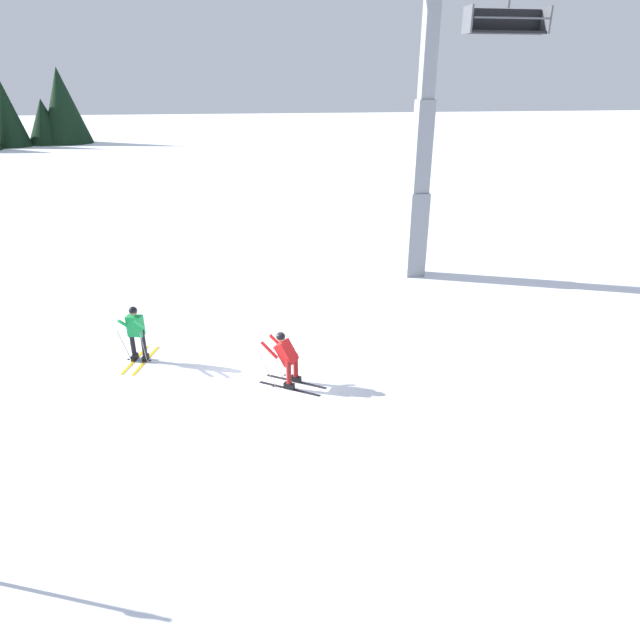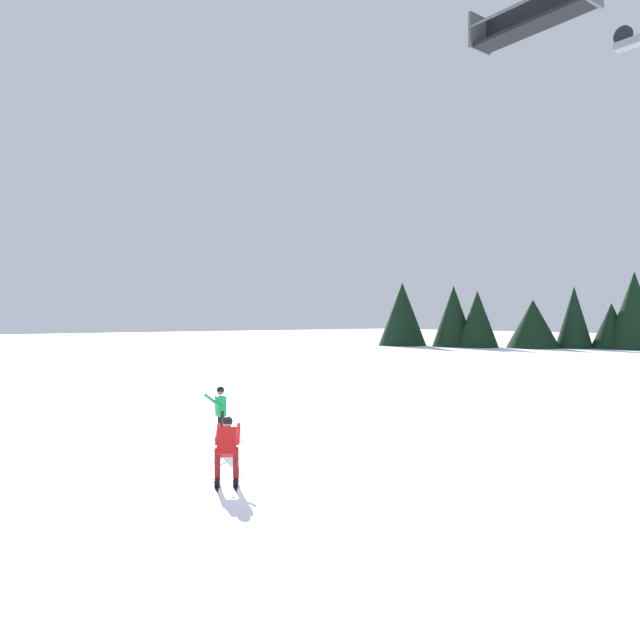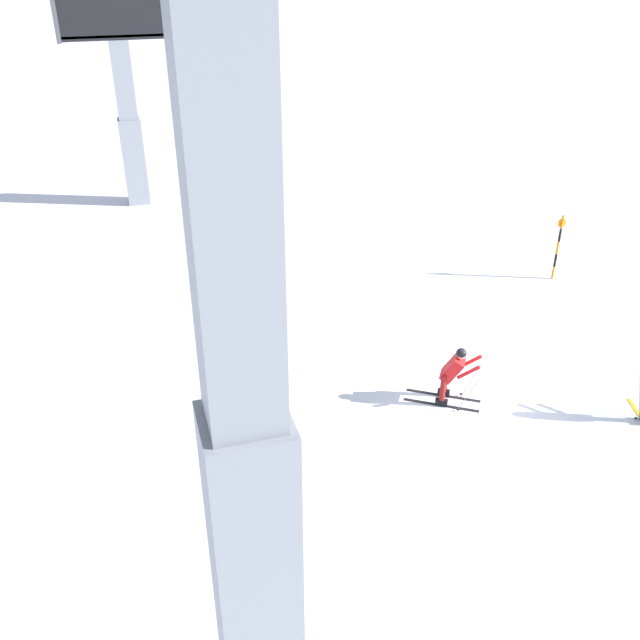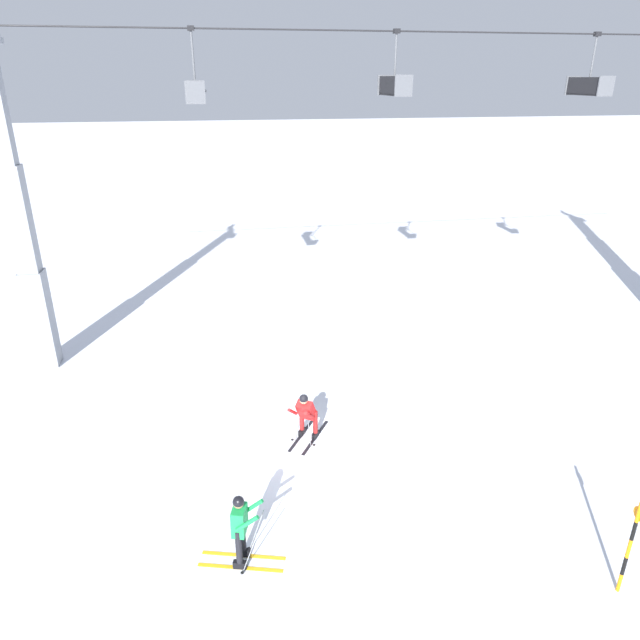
{
  "view_description": "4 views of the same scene",
  "coord_description": "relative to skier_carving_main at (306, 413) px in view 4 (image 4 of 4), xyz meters",
  "views": [
    {
      "loc": [
        12.97,
        -0.36,
        7.36
      ],
      "look_at": [
        1.02,
        1.55,
        2.01
      ],
      "focal_mm": 30.46,
      "sensor_mm": 36.0,
      "label": 1
    },
    {
      "loc": [
        7.06,
        12.66,
        3.7
      ],
      "look_at": [
        0.54,
        4.14,
        3.65
      ],
      "focal_mm": 34.05,
      "sensor_mm": 36.0,
      "label": 2
    },
    {
      "loc": [
        -11.21,
        7.4,
        9.57
      ],
      "look_at": [
        0.55,
        3.91,
        2.7
      ],
      "focal_mm": 38.63,
      "sensor_mm": 36.0,
      "label": 3
    },
    {
      "loc": [
        -1.52,
        -12.28,
        9.17
      ],
      "look_at": [
        1.48,
        3.8,
        2.22
      ],
      "focal_mm": 32.1,
      "sensor_mm": 36.0,
      "label": 4
    }
  ],
  "objects": [
    {
      "name": "ground_plane",
      "position": [
        -0.53,
        -0.74,
        -0.85
      ],
      "size": [
        260.0,
        260.0,
        0.0
      ],
      "primitive_type": "plane",
      "color": "white"
    },
    {
      "name": "skier_carving_main",
      "position": [
        0.0,
        0.0,
        0.0
      ],
      "size": [
        1.4,
        1.74,
        1.62
      ],
      "color": "black",
      "rests_on": "ground_plane"
    },
    {
      "name": "lift_tower_near",
      "position": [
        -8.05,
        6.09,
        3.61
      ],
      "size": [
        0.75,
        2.99,
        10.66
      ],
      "color": "gray",
      "rests_on": "ground_plane"
    },
    {
      "name": "haul_cable",
      "position": [
        4.1,
        6.09,
        9.64
      ],
      "size": [
        30.29,
        0.05,
        0.05
      ],
      "primitive_type": "cylinder",
      "rotation": [
        0.0,
        1.57,
        0.0
      ],
      "color": "black"
    },
    {
      "name": "chairlift_seat_nearest",
      "position": [
        -2.41,
        6.09,
        7.91
      ],
      "size": [
        0.61,
        2.15,
        2.11
      ],
      "color": "black"
    },
    {
      "name": "chairlift_seat_second",
      "position": [
        3.88,
        6.09,
        8.07
      ],
      "size": [
        0.61,
        1.98,
        1.95
      ],
      "color": "black"
    },
    {
      "name": "chairlift_seat_middle",
      "position": [
        10.83,
        6.09,
        8.05
      ],
      "size": [
        0.61,
        1.92,
        1.98
      ],
      "color": "black"
    },
    {
      "name": "trail_marker_pole",
      "position": [
        5.12,
        -6.08,
        0.29
      ],
      "size": [
        0.07,
        0.28,
        2.13
      ],
      "color": "orange",
      "rests_on": "ground_plane"
    },
    {
      "name": "skier_distant_uphill",
      "position": [
        -1.98,
        -4.03,
        0.11
      ],
      "size": [
        1.81,
        0.89,
        1.69
      ],
      "color": "yellow",
      "rests_on": "ground_plane"
    }
  ]
}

